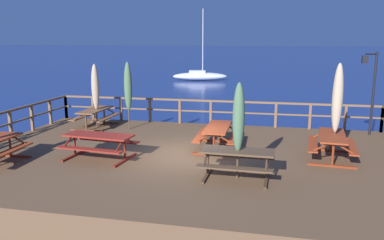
% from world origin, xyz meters
% --- Properties ---
extents(ground_plane, '(600.00, 600.00, 0.00)m').
position_xyz_m(ground_plane, '(0.00, 0.00, 0.00)').
color(ground_plane, navy).
extents(wooden_deck, '(14.12, 9.57, 0.79)m').
position_xyz_m(wooden_deck, '(0.00, 0.00, 0.39)').
color(wooden_deck, brown).
rests_on(wooden_deck, ground).
extents(railing_waterside_far, '(13.92, 0.10, 1.09)m').
position_xyz_m(railing_waterside_far, '(0.00, 4.63, 1.51)').
color(railing_waterside_far, brown).
rests_on(railing_waterside_far, wooden_deck).
extents(picnic_table_front_left, '(1.58, 2.16, 0.78)m').
position_xyz_m(picnic_table_front_left, '(4.47, 0.53, 1.35)').
color(picnic_table_front_left, '#993819').
rests_on(picnic_table_front_left, wooden_deck).
extents(picnic_table_mid_left, '(2.26, 1.60, 0.78)m').
position_xyz_m(picnic_table_mid_left, '(-2.60, -0.95, 1.35)').
color(picnic_table_mid_left, maroon).
rests_on(picnic_table_mid_left, wooden_deck).
extents(picnic_table_back_right, '(1.98, 1.45, 0.78)m').
position_xyz_m(picnic_table_back_right, '(1.75, -1.77, 1.35)').
color(picnic_table_back_right, brown).
rests_on(picnic_table_back_right, wooden_deck).
extents(picnic_table_mid_centre, '(1.46, 2.02, 0.78)m').
position_xyz_m(picnic_table_mid_centre, '(-4.70, 3.16, 1.35)').
color(picnic_table_mid_centre, brown).
rests_on(picnic_table_mid_centre, wooden_deck).
extents(picnic_table_mid_right, '(1.42, 2.12, 0.78)m').
position_xyz_m(picnic_table_mid_right, '(0.84, 0.96, 1.35)').
color(picnic_table_mid_right, '#993819').
rests_on(picnic_table_mid_right, wooden_deck).
extents(patio_umbrella_tall_mid_right, '(0.32, 0.32, 2.96)m').
position_xyz_m(patio_umbrella_tall_mid_right, '(4.54, 0.60, 2.67)').
color(patio_umbrella_tall_mid_right, '#4C3828').
rests_on(patio_umbrella_tall_mid_right, wooden_deck).
extents(patio_umbrella_tall_front, '(0.32, 0.32, 2.77)m').
position_xyz_m(patio_umbrella_tall_front, '(-3.17, 3.09, 2.55)').
color(patio_umbrella_tall_front, '#4C3828').
rests_on(patio_umbrella_tall_front, wooden_deck).
extents(patio_umbrella_tall_back_left, '(0.32, 0.32, 2.57)m').
position_xyz_m(patio_umbrella_tall_back_left, '(1.77, -1.79, 2.42)').
color(patio_umbrella_tall_back_left, '#4C3828').
rests_on(patio_umbrella_tall_back_left, wooden_deck).
extents(patio_umbrella_short_back, '(0.32, 0.32, 2.66)m').
position_xyz_m(patio_umbrella_short_back, '(-4.66, 3.19, 2.48)').
color(patio_umbrella_short_back, '#4C3828').
rests_on(patio_umbrella_short_back, wooden_deck).
extents(lamp_post_hooked, '(0.61, 0.44, 3.20)m').
position_xyz_m(lamp_post_hooked, '(6.19, 3.98, 2.90)').
color(lamp_post_hooked, black).
rests_on(lamp_post_hooked, wooden_deck).
extents(sailboat_distant, '(6.21, 2.82, 7.72)m').
position_xyz_m(sailboat_distant, '(-5.45, 30.49, 0.51)').
color(sailboat_distant, silver).
rests_on(sailboat_distant, ground).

